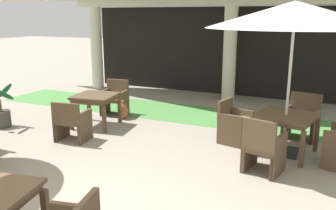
% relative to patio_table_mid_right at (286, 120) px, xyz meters
% --- Properties ---
extents(lawn_strip, '(12.06, 1.68, 0.01)m').
position_rel_patio_table_mid_right_xyz_m(lawn_strip, '(-1.99, 1.74, -0.63)').
color(lawn_strip, '#519347').
rests_on(lawn_strip, ground).
extents(patio_table_mid_right, '(1.12, 1.12, 0.73)m').
position_rel_patio_table_mid_right_xyz_m(patio_table_mid_right, '(0.00, 0.00, 0.00)').
color(patio_table_mid_right, brown).
rests_on(patio_table_mid_right, ground).
extents(patio_umbrella_mid_right, '(2.94, 2.94, 2.70)m').
position_rel_patio_table_mid_right_xyz_m(patio_umbrella_mid_right, '(0.00, 0.00, 1.78)').
color(patio_umbrella_mid_right, '#2D2D2D').
rests_on(patio_umbrella_mid_right, ground).
extents(patio_chair_mid_right_south, '(0.64, 0.65, 0.91)m').
position_rel_patio_table_mid_right_xyz_m(patio_chair_mid_right_south, '(-0.21, -0.97, -0.23)').
color(patio_chair_mid_right_south, brown).
rests_on(patio_chair_mid_right_south, ground).
extents(patio_chair_mid_right_north, '(0.71, 0.61, 0.90)m').
position_rel_patio_table_mid_right_xyz_m(patio_chair_mid_right_north, '(0.21, 0.98, -0.22)').
color(patio_chair_mid_right_north, brown).
rests_on(patio_chair_mid_right_north, ground).
extents(patio_chair_mid_right_west, '(0.62, 0.65, 0.84)m').
position_rel_patio_table_mid_right_xyz_m(patio_chair_mid_right_west, '(-0.97, 0.21, -0.24)').
color(patio_chair_mid_right_west, brown).
rests_on(patio_chair_mid_right_west, ground).
extents(patio_table_far_back, '(0.97, 0.97, 0.72)m').
position_rel_patio_table_mid_right_xyz_m(patio_table_far_back, '(-4.02, -0.04, -0.02)').
color(patio_table_far_back, brown).
rests_on(patio_table_far_back, ground).
extents(patio_chair_far_back_north, '(0.66, 0.58, 0.86)m').
position_rel_patio_table_mid_right_xyz_m(patio_chair_far_back_north, '(-4.16, 0.95, -0.24)').
color(patio_chair_far_back_north, brown).
rests_on(patio_chair_far_back_north, ground).
extents(patio_chair_far_back_south, '(0.66, 0.58, 0.81)m').
position_rel_patio_table_mid_right_xyz_m(patio_chair_far_back_south, '(-3.88, -1.04, -0.24)').
color(patio_chair_far_back_south, brown).
rests_on(patio_chair_far_back_south, ground).
extents(potted_palm_left_edge, '(0.53, 0.53, 1.13)m').
position_rel_patio_table_mid_right_xyz_m(potted_palm_left_edge, '(-5.89, -0.98, -0.27)').
color(potted_palm_left_edge, '#47423D').
rests_on(potted_palm_left_edge, ground).
extents(terracotta_urn, '(0.25, 0.25, 0.46)m').
position_rel_patio_table_mid_right_xyz_m(terracotta_urn, '(-3.78, 0.70, -0.44)').
color(terracotta_urn, '#9E5633').
rests_on(terracotta_urn, ground).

